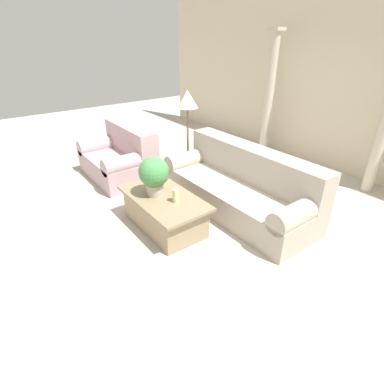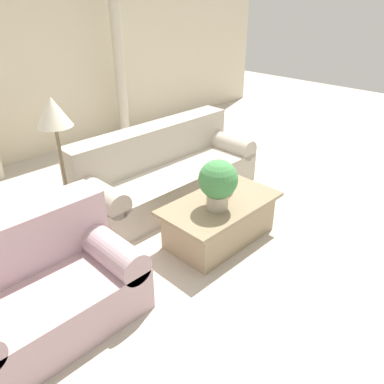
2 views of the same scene
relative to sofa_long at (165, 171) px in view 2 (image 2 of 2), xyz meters
The scene contains 9 objects.
ground_plane 0.85m from the sofa_long, 100.10° to the right, with size 16.00×16.00×0.00m, color #BCB2A3.
wall_back 2.83m from the sofa_long, 93.05° to the left, with size 10.00×0.06×3.20m.
sofa_long is the anchor object (origin of this frame).
loveseat 2.31m from the sofa_long, 157.02° to the right, with size 1.43×0.94×0.90m.
coffee_table 1.19m from the sofa_long, 102.08° to the right, with size 1.29×0.72×0.46m.
potted_plant 1.33m from the sofa_long, 106.74° to the right, with size 0.39×0.39×0.52m.
pillar_candle 1.12m from the sofa_long, 92.18° to the right, with size 0.08×0.08×0.18m.
floor_lamp 1.65m from the sofa_long, behind, with size 0.34×0.34×1.54m.
column_right 2.47m from the sofa_long, 67.22° to the left, with size 0.25×0.25×2.45m.
Camera 2 is at (-2.74, -2.59, 2.40)m, focal length 35.00 mm.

